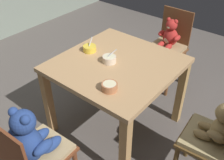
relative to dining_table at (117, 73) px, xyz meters
name	(u,v)px	position (x,y,z in m)	size (l,w,h in m)	color
ground_plane	(116,125)	(0.00, 0.00, -0.63)	(5.20, 5.20, 0.04)	#59524D
dining_table	(117,73)	(0.00, 0.00, 0.00)	(0.97, 0.95, 0.72)	tan
teddy_chair_near_right	(168,43)	(0.93, 0.00, -0.09)	(0.39, 0.39, 0.87)	brown
teddy_chair_near_left	(32,146)	(-0.92, -0.05, -0.04)	(0.40, 0.38, 0.88)	brown
teddy_chair_near_front	(217,134)	(-0.05, -0.91, -0.08)	(0.40, 0.39, 0.88)	brown
porridge_bowl_yellow_far_center	(90,48)	(0.00, 0.31, 0.14)	(0.12, 0.12, 0.11)	yellow
porridge_bowl_cream_center	(109,59)	(-0.03, 0.05, 0.14)	(0.12, 0.11, 0.11)	beige
porridge_bowl_terracotta_near_left	(110,87)	(-0.32, -0.19, 0.14)	(0.12, 0.12, 0.06)	#B16D47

